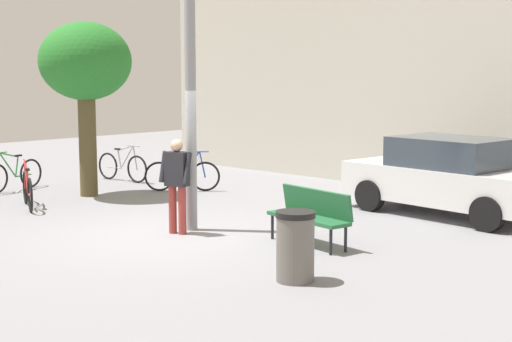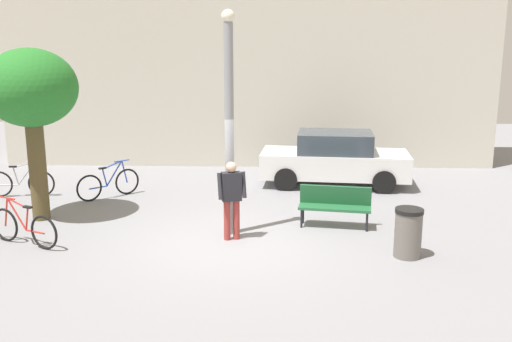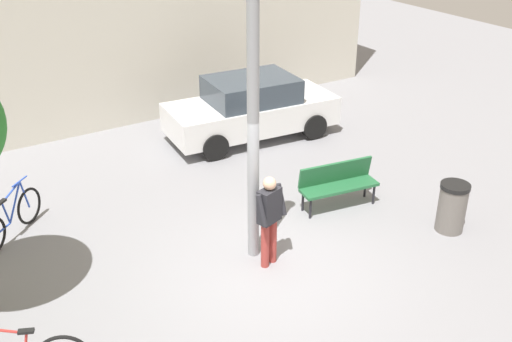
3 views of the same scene
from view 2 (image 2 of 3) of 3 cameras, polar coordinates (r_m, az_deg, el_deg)
The scene contains 11 objects.
ground_plane at distance 12.03m, azimuth -2.66°, elevation -7.07°, with size 36.00×36.00×0.00m, color gray.
building_facade at distance 19.67m, azimuth -0.81°, elevation 12.90°, with size 16.20×2.00×8.26m, color beige.
lamppost at distance 11.99m, azimuth -2.69°, elevation 5.16°, with size 0.28×0.28×4.71m.
person_by_lamppost at distance 11.90m, azimuth -2.45°, elevation -2.41°, with size 0.63×0.40×1.67m.
park_bench at distance 12.97m, azimuth 7.86°, elevation -3.16°, with size 1.65×0.71×0.92m.
plaza_tree at distance 13.90m, azimuth -21.48°, elevation 7.36°, with size 2.07×2.07×3.95m.
bicycle_red at distance 12.64m, azimuth -22.10°, elevation -5.20°, with size 1.67×0.80×0.97m.
bicycle_silver at distance 16.59m, azimuth -22.37°, elevation -1.09°, with size 1.80×0.24×0.97m.
bicycle_blue at distance 15.73m, azimuth -14.43°, elevation -1.23°, with size 1.36×1.27×0.97m.
parked_car_white at distance 16.69m, azimuth 7.82°, elevation 1.23°, with size 4.33×2.11×1.55m.
trash_bin at distance 11.45m, azimuth 14.90°, elevation -5.96°, with size 0.54×0.54×0.97m.
Camera 2 is at (0.94, -11.28, 4.07)m, focal length 40.20 mm.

